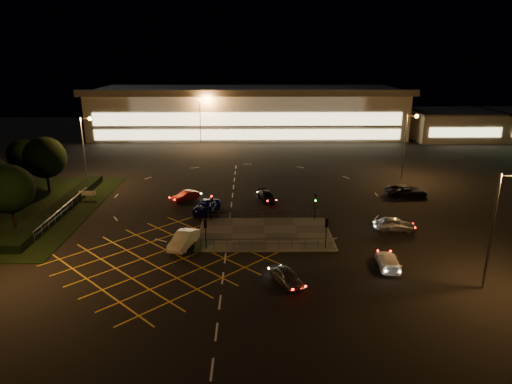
{
  "coord_description": "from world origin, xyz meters",
  "views": [
    {
      "loc": [
        0.44,
        -48.03,
        19.12
      ],
      "look_at": [
        1.18,
        7.04,
        2.0
      ],
      "focal_mm": 32.0,
      "sensor_mm": 36.0,
      "label": 1
    }
  ],
  "objects_px": {
    "car_near_silver": "(287,277)",
    "car_circ_red": "(186,196)",
    "signal_sw": "(205,228)",
    "signal_nw": "(212,202)",
    "signal_se": "(326,227)",
    "signal_ne": "(315,202)",
    "car_queue_white": "(184,240)",
    "car_approach_white": "(388,261)",
    "car_east_grey": "(406,191)",
    "car_left_blue": "(206,207)",
    "car_right_silver": "(394,224)",
    "car_far_dkgrey": "(267,196)"
  },
  "relations": [
    {
      "from": "signal_se",
      "to": "signal_ne",
      "type": "xyz_separation_m",
      "value": [
        0.0,
        7.99,
        0.0
      ]
    },
    {
      "from": "signal_ne",
      "to": "car_right_silver",
      "type": "xyz_separation_m",
      "value": [
        8.42,
        -3.14,
        -1.6
      ]
    },
    {
      "from": "signal_sw",
      "to": "signal_nw",
      "type": "height_order",
      "value": "same"
    },
    {
      "from": "signal_sw",
      "to": "signal_nw",
      "type": "distance_m",
      "value": 7.99
    },
    {
      "from": "car_east_grey",
      "to": "car_right_silver",
      "type": "bearing_deg",
      "value": 155.73
    },
    {
      "from": "car_near_silver",
      "to": "car_queue_white",
      "type": "relative_size",
      "value": 0.86
    },
    {
      "from": "signal_nw",
      "to": "car_far_dkgrey",
      "type": "relative_size",
      "value": 0.75
    },
    {
      "from": "signal_ne",
      "to": "car_right_silver",
      "type": "height_order",
      "value": "signal_ne"
    },
    {
      "from": "signal_se",
      "to": "car_east_grey",
      "type": "distance_m",
      "value": 22.07
    },
    {
      "from": "signal_nw",
      "to": "signal_ne",
      "type": "xyz_separation_m",
      "value": [
        12.0,
        0.0,
        0.0
      ]
    },
    {
      "from": "signal_nw",
      "to": "car_far_dkgrey",
      "type": "height_order",
      "value": "signal_nw"
    },
    {
      "from": "signal_nw",
      "to": "car_left_blue",
      "type": "bearing_deg",
      "value": 107.58
    },
    {
      "from": "signal_nw",
      "to": "signal_ne",
      "type": "relative_size",
      "value": 1.0
    },
    {
      "from": "signal_nw",
      "to": "car_near_silver",
      "type": "relative_size",
      "value": 0.78
    },
    {
      "from": "signal_ne",
      "to": "car_right_silver",
      "type": "distance_m",
      "value": 9.12
    },
    {
      "from": "signal_nw",
      "to": "car_right_silver",
      "type": "relative_size",
      "value": 0.7
    },
    {
      "from": "signal_se",
      "to": "signal_ne",
      "type": "height_order",
      "value": "same"
    },
    {
      "from": "car_near_silver",
      "to": "car_circ_red",
      "type": "bearing_deg",
      "value": 91.91
    },
    {
      "from": "car_approach_white",
      "to": "car_east_grey",
      "type": "bearing_deg",
      "value": -106.17
    },
    {
      "from": "car_far_dkgrey",
      "to": "car_approach_white",
      "type": "distance_m",
      "value": 22.26
    },
    {
      "from": "signal_se",
      "to": "car_far_dkgrey",
      "type": "bearing_deg",
      "value": -70.97
    },
    {
      "from": "signal_nw",
      "to": "signal_sw",
      "type": "bearing_deg",
      "value": -90.0
    },
    {
      "from": "car_far_dkgrey",
      "to": "car_circ_red",
      "type": "bearing_deg",
      "value": 162.17
    },
    {
      "from": "signal_sw",
      "to": "signal_se",
      "type": "distance_m",
      "value": 12.0
    },
    {
      "from": "car_near_silver",
      "to": "car_east_grey",
      "type": "relative_size",
      "value": 0.72
    },
    {
      "from": "car_left_blue",
      "to": "signal_nw",
      "type": "bearing_deg",
      "value": -61.71
    },
    {
      "from": "car_right_silver",
      "to": "car_approach_white",
      "type": "height_order",
      "value": "car_right_silver"
    },
    {
      "from": "signal_sw",
      "to": "signal_ne",
      "type": "height_order",
      "value": "same"
    },
    {
      "from": "signal_sw",
      "to": "car_circ_red",
      "type": "distance_m",
      "value": 16.47
    },
    {
      "from": "car_right_silver",
      "to": "car_east_grey",
      "type": "height_order",
      "value": "car_east_grey"
    },
    {
      "from": "signal_sw",
      "to": "signal_se",
      "type": "height_order",
      "value": "same"
    },
    {
      "from": "signal_nw",
      "to": "car_approach_white",
      "type": "xyz_separation_m",
      "value": [
        17.1,
        -12.12,
        -1.71
      ]
    },
    {
      "from": "car_far_dkgrey",
      "to": "car_queue_white",
      "type": "bearing_deg",
      "value": -137.46
    },
    {
      "from": "car_approach_white",
      "to": "car_near_silver",
      "type": "bearing_deg",
      "value": 23.55
    },
    {
      "from": "signal_nw",
      "to": "car_approach_white",
      "type": "height_order",
      "value": "signal_nw"
    },
    {
      "from": "car_left_blue",
      "to": "car_far_dkgrey",
      "type": "relative_size",
      "value": 1.25
    },
    {
      "from": "car_left_blue",
      "to": "car_right_silver",
      "type": "xyz_separation_m",
      "value": [
        21.37,
        -6.15,
        0.03
      ]
    },
    {
      "from": "car_circ_red",
      "to": "signal_ne",
      "type": "bearing_deg",
      "value": 22.65
    },
    {
      "from": "car_queue_white",
      "to": "car_approach_white",
      "type": "bearing_deg",
      "value": 1.57
    },
    {
      "from": "signal_se",
      "to": "car_queue_white",
      "type": "xyz_separation_m",
      "value": [
        -14.34,
        0.77,
        -1.59
      ]
    },
    {
      "from": "car_approach_white",
      "to": "signal_ne",
      "type": "bearing_deg",
      "value": -61.17
    },
    {
      "from": "car_far_dkgrey",
      "to": "car_east_grey",
      "type": "distance_m",
      "value": 19.21
    },
    {
      "from": "signal_se",
      "to": "car_left_blue",
      "type": "distance_m",
      "value": 17.07
    },
    {
      "from": "signal_nw",
      "to": "car_approach_white",
      "type": "bearing_deg",
      "value": -35.32
    },
    {
      "from": "signal_se",
      "to": "car_left_blue",
      "type": "relative_size",
      "value": 0.6
    },
    {
      "from": "signal_sw",
      "to": "car_queue_white",
      "type": "bearing_deg",
      "value": -18.09
    },
    {
      "from": "car_right_silver",
      "to": "car_circ_red",
      "type": "xyz_separation_m",
      "value": [
        -24.57,
        11.0,
        -0.14
      ]
    },
    {
      "from": "car_far_dkgrey",
      "to": "car_near_silver",
      "type": "bearing_deg",
      "value": -103.9
    },
    {
      "from": "car_right_silver",
      "to": "car_approach_white",
      "type": "distance_m",
      "value": 9.57
    },
    {
      "from": "car_far_dkgrey",
      "to": "car_right_silver",
      "type": "relative_size",
      "value": 0.94
    }
  ]
}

